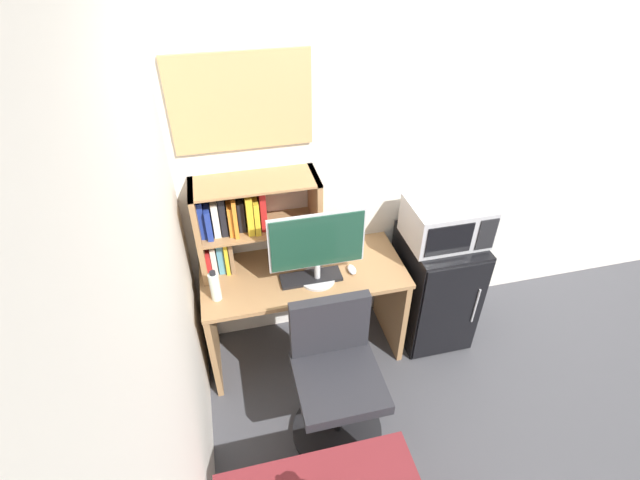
% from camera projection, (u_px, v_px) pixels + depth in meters
% --- Properties ---
extents(wall_back, '(6.40, 0.04, 2.60)m').
position_uv_depth(wall_back, '(488.00, 146.00, 3.03)').
color(wall_back, silver).
rests_on(wall_back, ground_plane).
extents(wall_left, '(0.04, 4.40, 2.60)m').
position_uv_depth(wall_left, '(160.00, 443.00, 1.39)').
color(wall_left, silver).
rests_on(wall_left, ground_plane).
extents(desk, '(1.27, 0.57, 0.73)m').
position_uv_depth(desk, '(304.00, 297.00, 3.02)').
color(desk, '#997047').
rests_on(desk, ground_plane).
extents(hutch_bookshelf, '(0.73, 0.28, 0.60)m').
position_uv_depth(hutch_bookshelf, '(241.00, 221.00, 2.75)').
color(hutch_bookshelf, '#997047').
rests_on(hutch_bookshelf, desk).
extents(monitor, '(0.57, 0.22, 0.48)m').
position_uv_depth(monitor, '(317.00, 245.00, 2.67)').
color(monitor, '#B7B7BC').
rests_on(monitor, desk).
extents(keyboard, '(0.37, 0.13, 0.02)m').
position_uv_depth(keyboard, '(311.00, 278.00, 2.83)').
color(keyboard, black).
rests_on(keyboard, desk).
extents(computer_mouse, '(0.05, 0.09, 0.03)m').
position_uv_depth(computer_mouse, '(352.00, 269.00, 2.88)').
color(computer_mouse, silver).
rests_on(computer_mouse, desk).
extents(water_bottle, '(0.06, 0.06, 0.21)m').
position_uv_depth(water_bottle, '(215.00, 286.00, 2.64)').
color(water_bottle, silver).
rests_on(water_bottle, desk).
extents(mini_fridge, '(0.46, 0.56, 0.83)m').
position_uv_depth(mini_fridge, '(434.00, 286.00, 3.24)').
color(mini_fridge, black).
rests_on(mini_fridge, ground_plane).
extents(microwave, '(0.49, 0.37, 0.27)m').
position_uv_depth(microwave, '(446.00, 222.00, 2.91)').
color(microwave, '#ADADB2').
rests_on(microwave, mini_fridge).
extents(desk_chair, '(0.54, 0.54, 0.91)m').
position_uv_depth(desk_chair, '(336.00, 383.00, 2.61)').
color(desk_chair, black).
rests_on(desk_chair, ground_plane).
extents(wall_corkboard, '(0.76, 0.02, 0.53)m').
position_uv_depth(wall_corkboard, '(241.00, 102.00, 2.44)').
color(wall_corkboard, tan).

